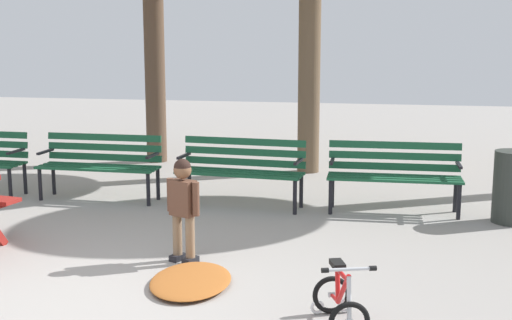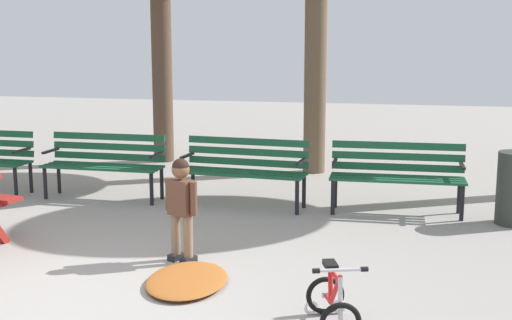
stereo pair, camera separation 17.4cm
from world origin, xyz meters
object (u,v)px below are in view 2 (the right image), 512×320
child_standing (181,202)px  kids_bicycle (332,302)px  park_bench_far_right (397,172)px  park_bench_right (244,166)px  park_bench_left (105,160)px

child_standing → kids_bicycle: size_ratio=1.59×
park_bench_far_right → kids_bicycle: (-0.34, -3.57, -0.31)m
park_bench_right → child_standing: (-0.03, -2.30, 0.07)m
park_bench_far_right → kids_bicycle: size_ratio=2.58×
park_bench_right → kids_bicycle: (1.55, -3.49, -0.31)m
park_bench_left → kids_bicycle: bearing=-45.3°
park_bench_left → child_standing: child_standing is taller
park_bench_right → kids_bicycle: bearing=-66.1°
child_standing → kids_bicycle: (1.58, -1.19, -0.38)m
park_bench_right → park_bench_far_right: same height
park_bench_right → park_bench_far_right: (1.89, 0.08, 0.00)m
park_bench_right → child_standing: size_ratio=1.63×
park_bench_left → park_bench_right: (1.91, 0.00, 0.00)m
park_bench_left → park_bench_far_right: bearing=1.2°
park_bench_left → kids_bicycle: park_bench_left is taller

